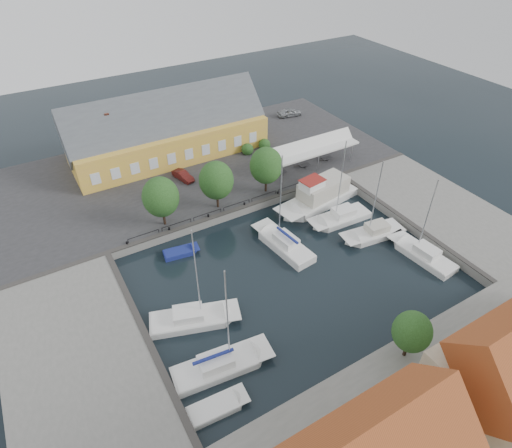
{
  "coord_description": "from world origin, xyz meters",
  "views": [
    {
      "loc": [
        -19.93,
        -28.02,
        32.08
      ],
      "look_at": [
        0.0,
        6.0,
        1.5
      ],
      "focal_mm": 30.0,
      "sensor_mm": 36.0,
      "label": 1
    }
  ],
  "objects_px": {
    "east_boat_a": "(341,218)",
    "east_boat_c": "(422,256)",
    "warehouse": "(163,133)",
    "launch_nw": "(181,253)",
    "car_silver": "(290,112)",
    "east_boat_b": "(374,234)",
    "car_red": "(183,176)",
    "west_boat_d": "(220,366)",
    "launch_sw": "(217,408)",
    "trawler": "(319,197)",
    "center_sailboat": "(284,245)",
    "west_boat_c": "(193,320)",
    "tent_canopy": "(311,149)"
  },
  "relations": [
    {
      "from": "east_boat_a",
      "to": "east_boat_c",
      "type": "bearing_deg",
      "value": -70.79
    },
    {
      "from": "warehouse",
      "to": "launch_nw",
      "type": "distance_m",
      "value": 22.5
    },
    {
      "from": "east_boat_a",
      "to": "east_boat_c",
      "type": "relative_size",
      "value": 1.12
    },
    {
      "from": "car_silver",
      "to": "east_boat_c",
      "type": "distance_m",
      "value": 37.96
    },
    {
      "from": "east_boat_b",
      "to": "car_red",
      "type": "bearing_deg",
      "value": 124.9
    },
    {
      "from": "west_boat_d",
      "to": "car_silver",
      "type": "bearing_deg",
      "value": 49.49
    },
    {
      "from": "car_red",
      "to": "east_boat_b",
      "type": "height_order",
      "value": "east_boat_b"
    },
    {
      "from": "launch_sw",
      "to": "launch_nw",
      "type": "xyz_separation_m",
      "value": [
        4.57,
        18.51,
        -0.0
      ]
    },
    {
      "from": "launch_sw",
      "to": "east_boat_b",
      "type": "bearing_deg",
      "value": 21.35
    },
    {
      "from": "trawler",
      "to": "east_boat_c",
      "type": "height_order",
      "value": "east_boat_c"
    },
    {
      "from": "east_boat_b",
      "to": "launch_sw",
      "type": "xyz_separation_m",
      "value": [
        -25.45,
        -9.95,
        -0.17
      ]
    },
    {
      "from": "trawler",
      "to": "launch_nw",
      "type": "relative_size",
      "value": 2.99
    },
    {
      "from": "car_red",
      "to": "center_sailboat",
      "type": "distance_m",
      "value": 18.58
    },
    {
      "from": "warehouse",
      "to": "launch_sw",
      "type": "height_order",
      "value": "warehouse"
    },
    {
      "from": "trawler",
      "to": "car_red",
      "type": "bearing_deg",
      "value": 136.49
    },
    {
      "from": "east_boat_c",
      "to": "west_boat_d",
      "type": "bearing_deg",
      "value": -177.22
    },
    {
      "from": "warehouse",
      "to": "center_sailboat",
      "type": "height_order",
      "value": "center_sailboat"
    },
    {
      "from": "warehouse",
      "to": "west_boat_c",
      "type": "relative_size",
      "value": 2.48
    },
    {
      "from": "trawler",
      "to": "east_boat_c",
      "type": "xyz_separation_m",
      "value": [
        3.55,
        -14.28,
        -0.76
      ]
    },
    {
      "from": "west_boat_c",
      "to": "east_boat_b",
      "type": "bearing_deg",
      "value": 2.45
    },
    {
      "from": "center_sailboat",
      "to": "warehouse",
      "type": "bearing_deg",
      "value": 98.9
    },
    {
      "from": "car_red",
      "to": "west_boat_c",
      "type": "relative_size",
      "value": 0.31
    },
    {
      "from": "tent_canopy",
      "to": "east_boat_b",
      "type": "distance_m",
      "value": 16.33
    },
    {
      "from": "launch_nw",
      "to": "west_boat_c",
      "type": "bearing_deg",
      "value": -105.96
    },
    {
      "from": "west_boat_d",
      "to": "warehouse",
      "type": "bearing_deg",
      "value": 75.85
    },
    {
      "from": "car_silver",
      "to": "east_boat_c",
      "type": "height_order",
      "value": "east_boat_c"
    },
    {
      "from": "warehouse",
      "to": "car_silver",
      "type": "height_order",
      "value": "warehouse"
    },
    {
      "from": "car_red",
      "to": "west_boat_d",
      "type": "xyz_separation_m",
      "value": [
        -8.58,
        -28.37,
        -1.33
      ]
    },
    {
      "from": "east_boat_b",
      "to": "tent_canopy",
      "type": "bearing_deg",
      "value": 82.11
    },
    {
      "from": "car_silver",
      "to": "west_boat_c",
      "type": "bearing_deg",
      "value": 146.13
    },
    {
      "from": "warehouse",
      "to": "launch_nw",
      "type": "relative_size",
      "value": 6.83
    },
    {
      "from": "car_red",
      "to": "launch_nw",
      "type": "bearing_deg",
      "value": -129.05
    },
    {
      "from": "east_boat_a",
      "to": "west_boat_d",
      "type": "bearing_deg",
      "value": -153.24
    },
    {
      "from": "car_silver",
      "to": "launch_nw",
      "type": "xyz_separation_m",
      "value": [
        -30.15,
        -23.09,
        -1.64
      ]
    },
    {
      "from": "east_boat_c",
      "to": "west_boat_c",
      "type": "xyz_separation_m",
      "value": [
        -25.68,
        4.57,
        0.0
      ]
    },
    {
      "from": "east_boat_b",
      "to": "east_boat_c",
      "type": "relative_size",
      "value": 1.04
    },
    {
      "from": "east_boat_b",
      "to": "launch_nw",
      "type": "relative_size",
      "value": 2.59
    },
    {
      "from": "tent_canopy",
      "to": "east_boat_a",
      "type": "relative_size",
      "value": 1.21
    },
    {
      "from": "car_red",
      "to": "east_boat_b",
      "type": "bearing_deg",
      "value": -69.9
    },
    {
      "from": "tent_canopy",
      "to": "east_boat_a",
      "type": "bearing_deg",
      "value": -107.43
    },
    {
      "from": "east_boat_c",
      "to": "launch_sw",
      "type": "distance_m",
      "value": 27.86
    },
    {
      "from": "west_boat_c",
      "to": "east_boat_c",
      "type": "bearing_deg",
      "value": -10.1
    },
    {
      "from": "warehouse",
      "to": "east_boat_a",
      "type": "xyz_separation_m",
      "value": [
        13.0,
        -25.3,
        -4.17
      ]
    },
    {
      "from": "car_silver",
      "to": "east_boat_a",
      "type": "xyz_separation_m",
      "value": [
        -10.68,
        -27.28,
        -1.47
      ]
    },
    {
      "from": "east_boat_b",
      "to": "launch_sw",
      "type": "height_order",
      "value": "east_boat_b"
    },
    {
      "from": "east_boat_b",
      "to": "west_boat_d",
      "type": "height_order",
      "value": "west_boat_d"
    },
    {
      "from": "east_boat_c",
      "to": "west_boat_d",
      "type": "height_order",
      "value": "west_boat_d"
    },
    {
      "from": "car_silver",
      "to": "east_boat_b",
      "type": "bearing_deg",
      "value": 174.99
    },
    {
      "from": "car_silver",
      "to": "launch_sw",
      "type": "relative_size",
      "value": 0.85
    },
    {
      "from": "warehouse",
      "to": "east_boat_b",
      "type": "xyz_separation_m",
      "value": [
        14.41,
        -29.67,
        -4.17
      ]
    }
  ]
}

